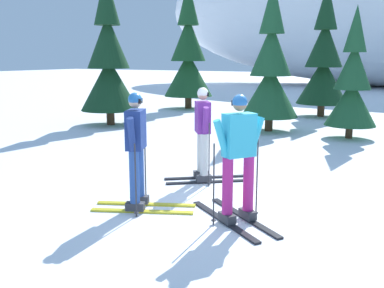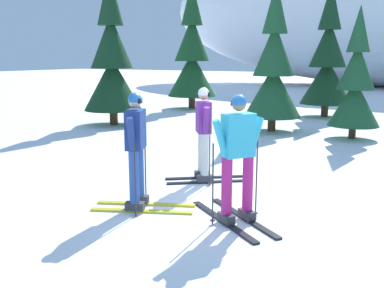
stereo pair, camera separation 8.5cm
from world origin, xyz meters
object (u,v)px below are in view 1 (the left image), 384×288
object	(u,v)px
pine_tree_left	(109,62)
pine_tree_center_left	(271,70)
skier_navy_jacket	(137,149)
skier_cyan_jacket	(238,156)
skier_purple_jacket	(203,133)
pine_tree_center	(324,62)
pine_tree_center_right	(352,84)
pine_tree_far_left	(188,56)

from	to	relation	value
pine_tree_left	pine_tree_center_left	bearing A→B (deg)	14.81
skier_navy_jacket	skier_cyan_jacket	distance (m)	1.58
skier_navy_jacket	skier_purple_jacket	size ratio (longest dim) A/B	1.02
pine_tree_center	pine_tree_center_right	distance (m)	4.78
pine_tree_center	pine_tree_far_left	bearing A→B (deg)	-179.10
pine_tree_far_left	pine_tree_center_right	distance (m)	8.87
skier_navy_jacket	pine_tree_far_left	bearing A→B (deg)	116.04
skier_cyan_jacket	pine_tree_center	bearing A→B (deg)	97.42
skier_cyan_jacket	pine_tree_center_left	xyz separation A→B (m)	(-2.21, 7.71, 0.96)
skier_navy_jacket	pine_tree_center_right	bearing A→B (deg)	77.06
skier_cyan_jacket	pine_tree_far_left	distance (m)	14.13
skier_cyan_jacket	pine_tree_center_left	world-z (taller)	pine_tree_center_left
skier_cyan_jacket	pine_tree_center_right	bearing A→B (deg)	88.21
skier_navy_jacket	pine_tree_left	distance (m)	8.88
skier_purple_jacket	pine_tree_center	size ratio (longest dim) A/B	0.35
pine_tree_far_left	pine_tree_center_left	world-z (taller)	pine_tree_far_left
pine_tree_center_right	skier_navy_jacket	bearing A→B (deg)	-102.94
skier_navy_jacket	pine_tree_center_right	distance (m)	8.05
skier_cyan_jacket	pine_tree_far_left	size ratio (longest dim) A/B	0.32
skier_cyan_jacket	pine_tree_left	bearing A→B (deg)	139.59
pine_tree_center	pine_tree_center_right	world-z (taller)	pine_tree_center
pine_tree_center_right	pine_tree_left	bearing A→B (deg)	-170.58
pine_tree_center_left	pine_tree_center	size ratio (longest dim) A/B	0.90
skier_cyan_jacket	pine_tree_center	xyz separation A→B (m)	(-1.56, 11.99, 1.17)
pine_tree_center_left	pine_tree_center	distance (m)	4.34
pine_tree_center_left	pine_tree_center_right	world-z (taller)	pine_tree_center_left
pine_tree_left	pine_tree_center	bearing A→B (deg)	43.96
skier_navy_jacket	pine_tree_left	bearing A→B (deg)	131.87
skier_navy_jacket	pine_tree_center	xyz separation A→B (m)	(-0.00, 12.22, 1.18)
pine_tree_center_left	skier_purple_jacket	bearing A→B (deg)	-82.40
skier_purple_jacket	pine_tree_center	world-z (taller)	pine_tree_center
skier_navy_jacket	pine_tree_far_left	world-z (taller)	pine_tree_far_left
pine_tree_far_left	pine_tree_center_right	bearing A→B (deg)	-29.09
pine_tree_center_left	pine_tree_left	bearing A→B (deg)	-165.19
skier_purple_jacket	pine_tree_far_left	xyz separation A→B (m)	(-6.08, 10.26, 1.43)
pine_tree_far_left	skier_navy_jacket	bearing A→B (deg)	-63.96
pine_tree_far_left	skier_purple_jacket	bearing A→B (deg)	-59.34
skier_navy_jacket	pine_tree_center_right	xyz separation A→B (m)	(1.80, 7.83, 0.61)
pine_tree_left	pine_tree_center	size ratio (longest dim) A/B	1.00
skier_navy_jacket	pine_tree_center	bearing A→B (deg)	90.01
pine_tree_far_left	pine_tree_center_left	size ratio (longest dim) A/B	1.23
pine_tree_center_right	pine_tree_center	bearing A→B (deg)	112.30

